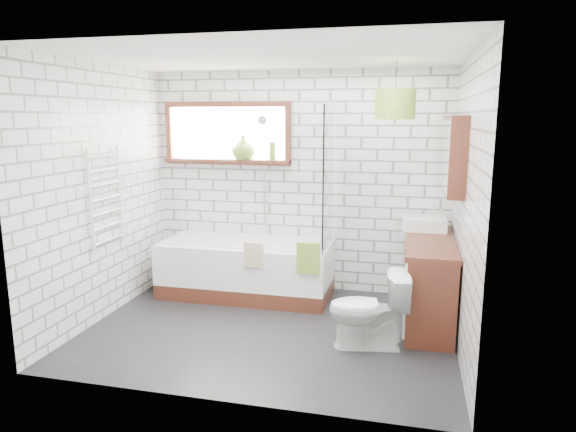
% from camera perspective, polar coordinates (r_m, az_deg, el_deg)
% --- Properties ---
extents(floor, '(3.40, 2.60, 0.01)m').
position_cam_1_polar(floor, '(5.01, -2.07, -12.47)').
color(floor, black).
rests_on(floor, ground).
extents(ceiling, '(3.40, 2.60, 0.01)m').
position_cam_1_polar(ceiling, '(4.63, -2.30, 17.37)').
color(ceiling, white).
rests_on(ceiling, ground).
extents(wall_back, '(3.40, 0.01, 2.50)m').
position_cam_1_polar(wall_back, '(5.91, 1.22, 3.79)').
color(wall_back, white).
rests_on(wall_back, ground).
extents(wall_front, '(3.40, 0.01, 2.50)m').
position_cam_1_polar(wall_front, '(3.44, -8.02, -1.52)').
color(wall_front, white).
rests_on(wall_front, ground).
extents(wall_left, '(0.01, 2.60, 2.50)m').
position_cam_1_polar(wall_left, '(5.37, -20.01, 2.40)').
color(wall_left, white).
rests_on(wall_left, ground).
extents(wall_right, '(0.01, 2.60, 2.50)m').
position_cam_1_polar(wall_right, '(4.51, 19.16, 0.95)').
color(wall_right, white).
rests_on(wall_right, ground).
extents(window, '(1.52, 0.16, 0.68)m').
position_cam_1_polar(window, '(6.06, -6.82, 9.11)').
color(window, '#3A1810').
rests_on(window, wall_back).
extents(towel_radiator, '(0.06, 0.52, 1.00)m').
position_cam_1_polar(towel_radiator, '(5.35, -19.57, 1.86)').
color(towel_radiator, white).
rests_on(towel_radiator, wall_left).
extents(mirror_cabinet, '(0.16, 1.20, 0.70)m').
position_cam_1_polar(mirror_cabinet, '(5.05, 17.84, 6.61)').
color(mirror_cabinet, '#3A1810').
rests_on(mirror_cabinet, wall_right).
extents(shower_riser, '(0.02, 0.02, 1.30)m').
position_cam_1_polar(shower_riser, '(5.95, -2.64, 4.80)').
color(shower_riser, silver).
rests_on(shower_riser, wall_back).
extents(bathtub, '(1.89, 0.83, 0.61)m').
position_cam_1_polar(bathtub, '(5.84, -4.63, -5.82)').
color(bathtub, white).
rests_on(bathtub, floor).
extents(shower_screen, '(0.02, 0.72, 1.50)m').
position_cam_1_polar(shower_screen, '(5.41, 4.56, 4.28)').
color(shower_screen, white).
rests_on(shower_screen, bathtub).
extents(towel_green, '(0.23, 0.06, 0.32)m').
position_cam_1_polar(towel_green, '(5.18, 2.29, -4.69)').
color(towel_green, olive).
rests_on(towel_green, bathtub).
extents(towel_beige, '(0.20, 0.05, 0.26)m').
position_cam_1_polar(towel_beige, '(5.32, -3.82, -4.30)').
color(towel_beige, '#C2B087').
rests_on(towel_beige, bathtub).
extents(vanity, '(0.46, 1.44, 0.82)m').
position_cam_1_polar(vanity, '(5.25, 15.41, -6.93)').
color(vanity, '#3A1810').
rests_on(vanity, floor).
extents(basin, '(0.45, 0.39, 0.13)m').
position_cam_1_polar(basin, '(5.57, 14.90, -0.80)').
color(basin, white).
rests_on(basin, vanity).
extents(tap, '(0.04, 0.04, 0.18)m').
position_cam_1_polar(tap, '(5.56, 16.58, -0.14)').
color(tap, silver).
rests_on(tap, vanity).
extents(toilet, '(0.49, 0.73, 0.69)m').
position_cam_1_polar(toilet, '(4.57, 8.87, -10.26)').
color(toilet, white).
rests_on(toilet, floor).
extents(vase_olive, '(0.28, 0.28, 0.28)m').
position_cam_1_polar(vase_olive, '(5.97, -5.00, 7.38)').
color(vase_olive, olive).
rests_on(vase_olive, window).
extents(vase_dark, '(0.22, 0.22, 0.19)m').
position_cam_1_polar(vase_dark, '(5.97, -4.90, 6.95)').
color(vase_dark, black).
rests_on(vase_dark, window).
extents(bottle, '(0.08, 0.08, 0.21)m').
position_cam_1_polar(bottle, '(5.88, -1.75, 7.02)').
color(bottle, olive).
rests_on(bottle, window).
extents(pendant, '(0.37, 0.37, 0.27)m').
position_cam_1_polar(pendant, '(4.96, 11.82, 12.04)').
color(pendant, olive).
rests_on(pendant, ceiling).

